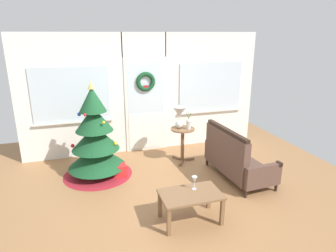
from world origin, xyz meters
TOP-DOWN VIEW (x-y plane):
  - ground_plane at (0.00, 0.00)m, footprint 6.76×6.76m
  - back_wall_with_door at (0.00, 2.08)m, footprint 5.20×0.19m
  - christmas_tree at (-1.16, 1.08)m, footprint 1.27×1.27m
  - settee_sofa at (1.20, 0.23)m, footprint 0.79×1.48m
  - side_table at (0.56, 1.20)m, footprint 0.50×0.48m
  - table_lamp at (0.50, 1.24)m, footprint 0.28×0.28m
  - flower_vase at (0.66, 1.14)m, footprint 0.11×0.10m
  - coffee_table at (-0.02, -0.75)m, footprint 0.84×0.52m
  - wine_glass at (0.07, -0.65)m, footprint 0.08×0.08m
  - gift_box at (-0.78, 0.88)m, footprint 0.23×0.21m

SIDE VIEW (x-z plane):
  - ground_plane at x=0.00m, z-range 0.00..0.00m
  - gift_box at x=-0.78m, z-range 0.00..0.23m
  - coffee_table at x=-0.02m, z-range 0.15..0.58m
  - settee_sofa at x=1.20m, z-range -0.10..0.86m
  - side_table at x=0.56m, z-range 0.15..0.85m
  - wine_glass at x=0.07m, z-range 0.47..0.67m
  - christmas_tree at x=-1.16m, z-range -0.24..1.49m
  - flower_vase at x=0.66m, z-range 0.65..1.00m
  - table_lamp at x=0.50m, z-range 0.77..1.21m
  - back_wall_with_door at x=0.00m, z-range 0.01..2.56m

